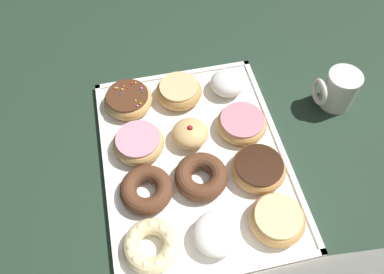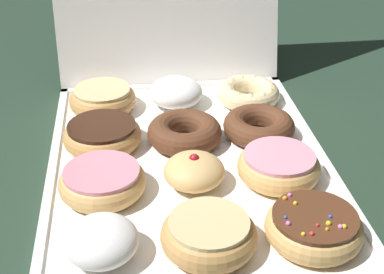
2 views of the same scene
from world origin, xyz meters
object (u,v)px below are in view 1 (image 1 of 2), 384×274
object	(u,v)px
pink_frosted_donut_3	(242,123)
chocolate_cake_ring_donut_7	(199,177)
powdered_filled_donut_0	(228,83)
chocolate_cake_ring_donut_8	(146,190)
powdered_filled_donut_10	(216,233)
donut_box	(195,160)
cruller_donut_11	(151,245)
glazed_ring_donut_9	(277,219)
pink_frosted_donut_5	(139,143)
jelly_filled_donut_4	(192,133)
coffee_mug	(339,89)
sprinkle_donut_2	(128,99)
glazed_ring_donut_1	(178,91)
chocolate_frosted_donut_6	(258,168)

from	to	relation	value
pink_frosted_donut_3	chocolate_cake_ring_donut_7	distance (m)	0.17
powdered_filled_donut_0	chocolate_cake_ring_donut_8	bearing A→B (deg)	45.30
powdered_filled_donut_10	donut_box	bearing A→B (deg)	-89.94
chocolate_cake_ring_donut_7	cruller_donut_11	bearing A→B (deg)	45.13
pink_frosted_donut_3	glazed_ring_donut_9	bearing A→B (deg)	90.38
pink_frosted_donut_3	pink_frosted_donut_5	bearing A→B (deg)	0.66
jelly_filled_donut_4	pink_frosted_donut_3	bearing A→B (deg)	-178.26
coffee_mug	sprinkle_donut_2	bearing A→B (deg)	-10.61
pink_frosted_donut_5	cruller_donut_11	distance (m)	0.23
glazed_ring_donut_9	coffee_mug	distance (m)	0.37
powdered_filled_donut_0	cruller_donut_11	bearing A→B (deg)	55.37
glazed_ring_donut_1	sprinkle_donut_2	bearing A→B (deg)	-0.58
chocolate_frosted_donut_6	coffee_mug	distance (m)	0.29
pink_frosted_donut_3	chocolate_frosted_donut_6	xyz separation A→B (m)	(-0.00, 0.12, 0.00)
sprinkle_donut_2	chocolate_cake_ring_donut_8	bearing A→B (deg)	91.77
powdered_filled_donut_0	glazed_ring_donut_1	size ratio (longest dim) A/B	0.76
pink_frosted_donut_3	glazed_ring_donut_9	world-z (taller)	glazed_ring_donut_9
chocolate_frosted_donut_6	coffee_mug	size ratio (longest dim) A/B	1.18
pink_frosted_donut_3	jelly_filled_donut_4	bearing A→B (deg)	1.74
cruller_donut_11	coffee_mug	size ratio (longest dim) A/B	1.09
donut_box	sprinkle_donut_2	world-z (taller)	sprinkle_donut_2
jelly_filled_donut_4	chocolate_cake_ring_donut_7	distance (m)	0.11
coffee_mug	donut_box	bearing A→B (deg)	13.96
jelly_filled_donut_4	glazed_ring_donut_9	xyz separation A→B (m)	(-0.12, 0.23, -0.00)
jelly_filled_donut_4	chocolate_frosted_donut_6	bearing A→B (deg)	135.45
glazed_ring_donut_1	chocolate_cake_ring_donut_7	bearing A→B (deg)	89.74
sprinkle_donut_2	powdered_filled_donut_10	distance (m)	0.39
glazed_ring_donut_1	glazed_ring_donut_9	xyz separation A→B (m)	(-0.13, 0.36, -0.00)
pink_frosted_donut_3	chocolate_frosted_donut_6	world-z (taller)	same
pink_frosted_donut_5	chocolate_cake_ring_donut_7	size ratio (longest dim) A/B	1.01
coffee_mug	chocolate_frosted_donut_6	bearing A→B (deg)	32.08
donut_box	cruller_donut_11	xyz separation A→B (m)	(0.13, 0.18, 0.02)
powdered_filled_donut_10	coffee_mug	size ratio (longest dim) A/B	0.92
glazed_ring_donut_1	cruller_donut_11	bearing A→B (deg)	71.16
jelly_filled_donut_4	chocolate_cake_ring_donut_7	bearing A→B (deg)	85.84
donut_box	powdered_filled_donut_0	size ratio (longest dim) A/B	6.15
powdered_filled_donut_0	donut_box	bearing A→B (deg)	56.07
cruller_donut_11	glazed_ring_donut_1	bearing A→B (deg)	-108.84
chocolate_frosted_donut_6	powdered_filled_donut_10	size ratio (longest dim) A/B	1.29
pink_frosted_donut_3	powdered_filled_donut_10	world-z (taller)	powdered_filled_donut_10
glazed_ring_donut_1	powdered_filled_donut_10	bearing A→B (deg)	90.43
glazed_ring_donut_9	cruller_donut_11	size ratio (longest dim) A/B	1.03
pink_frosted_donut_3	chocolate_cake_ring_donut_7	size ratio (longest dim) A/B	1.02
chocolate_frosted_donut_6	chocolate_cake_ring_donut_7	xyz separation A→B (m)	(0.13, -0.01, -0.00)
powdered_filled_donut_0	coffee_mug	size ratio (longest dim) A/B	0.85
powdered_filled_donut_0	coffee_mug	distance (m)	0.26
pink_frosted_donut_3	pink_frosted_donut_5	world-z (taller)	pink_frosted_donut_5
chocolate_frosted_donut_6	chocolate_cake_ring_donut_8	world-z (taller)	chocolate_frosted_donut_6
sprinkle_donut_2	cruller_donut_11	bearing A→B (deg)	89.79
donut_box	chocolate_cake_ring_donut_8	world-z (taller)	chocolate_cake_ring_donut_8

